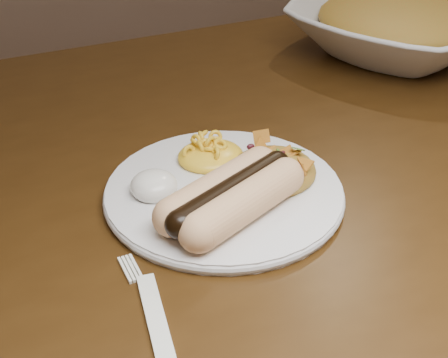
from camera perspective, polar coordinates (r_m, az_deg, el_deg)
name	(u,v)px	position (r m, az deg, el deg)	size (l,w,h in m)	color
table	(257,238)	(0.73, 3.05, -5.42)	(1.60, 0.90, 0.75)	black
plate	(224,192)	(0.63, 0.00, -1.24)	(0.24, 0.24, 0.01)	white
hotdog	(232,195)	(0.58, 0.71, -1.45)	(0.14, 0.11, 0.04)	#F9B582
mac_and_cheese	(210,148)	(0.67, -1.25, 2.85)	(0.07, 0.07, 0.03)	yellow
sour_cream	(153,180)	(0.62, -6.47, -0.13)	(0.05, 0.05, 0.03)	white
taco_salad	(273,163)	(0.64, 4.49, 1.44)	(0.09, 0.09, 0.04)	#BE4A17
fork	(155,317)	(0.51, -6.29, -12.47)	(0.02, 0.13, 0.00)	white
serving_bowl	(396,30)	(1.01, 15.49, 13.00)	(0.30, 0.30, 0.07)	white
bowl_filling	(398,22)	(1.01, 15.60, 13.69)	(0.24, 0.24, 0.06)	#BE4A17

